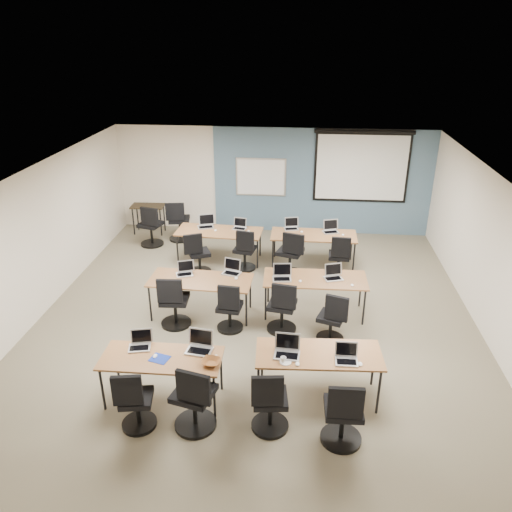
# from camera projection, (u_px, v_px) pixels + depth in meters

# --- Properties ---
(floor) EXTENTS (8.00, 9.00, 0.02)m
(floor) POSITION_uv_depth(u_px,v_px,m) (256.00, 318.00, 9.26)
(floor) COLOR #6B6354
(floor) RESTS_ON ground
(ceiling) EXTENTS (8.00, 9.00, 0.02)m
(ceiling) POSITION_uv_depth(u_px,v_px,m) (256.00, 176.00, 8.14)
(ceiling) COLOR white
(ceiling) RESTS_ON ground
(wall_back) EXTENTS (8.00, 0.04, 2.70)m
(wall_back) POSITION_uv_depth(u_px,v_px,m) (273.00, 181.00, 12.78)
(wall_back) COLOR beige
(wall_back) RESTS_ON ground
(wall_front) EXTENTS (8.00, 0.04, 2.70)m
(wall_front) POSITION_uv_depth(u_px,v_px,m) (210.00, 448.00, 4.63)
(wall_front) COLOR beige
(wall_front) RESTS_ON ground
(wall_left) EXTENTS (0.04, 9.00, 2.70)m
(wall_left) POSITION_uv_depth(u_px,v_px,m) (37.00, 243.00, 9.05)
(wall_left) COLOR beige
(wall_left) RESTS_ON ground
(wall_right) EXTENTS (0.04, 9.00, 2.70)m
(wall_right) POSITION_uv_depth(u_px,v_px,m) (493.00, 261.00, 8.36)
(wall_right) COLOR beige
(wall_right) RESTS_ON ground
(blue_accent_panel) EXTENTS (5.50, 0.04, 2.70)m
(blue_accent_panel) POSITION_uv_depth(u_px,v_px,m) (322.00, 182.00, 12.64)
(blue_accent_panel) COLOR #3D5977
(blue_accent_panel) RESTS_ON wall_back
(whiteboard) EXTENTS (1.28, 0.03, 0.98)m
(whiteboard) POSITION_uv_depth(u_px,v_px,m) (261.00, 177.00, 12.69)
(whiteboard) COLOR silver
(whiteboard) RESTS_ON wall_back
(projector_screen) EXTENTS (2.40, 0.10, 1.82)m
(projector_screen) POSITION_uv_depth(u_px,v_px,m) (362.00, 163.00, 12.28)
(projector_screen) COLOR black
(projector_screen) RESTS_ON wall_back
(training_table_front_left) EXTENTS (1.69, 0.70, 0.73)m
(training_table_front_left) POSITION_uv_depth(u_px,v_px,m) (162.00, 360.00, 6.96)
(training_table_front_left) COLOR brown
(training_table_front_left) RESTS_ON floor
(training_table_front_right) EXTENTS (1.78, 0.74, 0.73)m
(training_table_front_right) POSITION_uv_depth(u_px,v_px,m) (319.00, 356.00, 7.04)
(training_table_front_right) COLOR brown
(training_table_front_right) RESTS_ON floor
(training_table_mid_left) EXTENTS (1.87, 0.78, 0.73)m
(training_table_mid_left) POSITION_uv_depth(u_px,v_px,m) (201.00, 282.00, 9.11)
(training_table_mid_left) COLOR #A2592E
(training_table_mid_left) RESTS_ON floor
(training_table_mid_right) EXTENTS (1.89, 0.79, 0.73)m
(training_table_mid_right) POSITION_uv_depth(u_px,v_px,m) (315.00, 280.00, 9.15)
(training_table_mid_right) COLOR #A37633
(training_table_mid_right) RESTS_ON floor
(training_table_back_left) EXTENTS (1.93, 0.80, 0.73)m
(training_table_back_left) POSITION_uv_depth(u_px,v_px,m) (219.00, 233.00, 11.29)
(training_table_back_left) COLOR #AA7B4B
(training_table_back_left) RESTS_ON floor
(training_table_back_right) EXTENTS (1.89, 0.79, 0.73)m
(training_table_back_right) POSITION_uv_depth(u_px,v_px,m) (314.00, 236.00, 11.09)
(training_table_back_right) COLOR brown
(training_table_back_right) RESTS_ON floor
(laptop_0) EXTENTS (0.31, 0.26, 0.24)m
(laptop_0) POSITION_uv_depth(u_px,v_px,m) (140.00, 343.00, 7.15)
(laptop_0) COLOR #A6A6AF
(laptop_0) RESTS_ON training_table_front_left
(mouse_0) EXTENTS (0.07, 0.10, 0.03)m
(mouse_0) POSITION_uv_depth(u_px,v_px,m) (155.00, 356.00, 6.94)
(mouse_0) COLOR white
(mouse_0) RESTS_ON training_table_front_left
(task_chair_0) EXTENTS (0.47, 0.47, 0.96)m
(task_chair_0) POSITION_uv_depth(u_px,v_px,m) (135.00, 405.00, 6.55)
(task_chair_0) COLOR black
(task_chair_0) RESTS_ON floor
(laptop_1) EXTENTS (0.36, 0.31, 0.27)m
(laptop_1) POSITION_uv_depth(u_px,v_px,m) (200.00, 345.00, 7.08)
(laptop_1) COLOR silver
(laptop_1) RESTS_ON training_table_front_left
(mouse_1) EXTENTS (0.08, 0.10, 0.03)m
(mouse_1) POSITION_uv_depth(u_px,v_px,m) (216.00, 357.00, 6.93)
(mouse_1) COLOR white
(mouse_1) RESTS_ON training_table_front_left
(task_chair_1) EXTENTS (0.57, 0.57, 1.04)m
(task_chair_1) POSITION_uv_depth(u_px,v_px,m) (194.00, 403.00, 6.53)
(task_chair_1) COLOR black
(task_chair_1) RESTS_ON floor
(laptop_2) EXTENTS (0.36, 0.30, 0.27)m
(laptop_2) POSITION_uv_depth(u_px,v_px,m) (287.00, 350.00, 6.98)
(laptop_2) COLOR #BDBDBE
(laptop_2) RESTS_ON training_table_front_right
(mouse_2) EXTENTS (0.07, 0.10, 0.03)m
(mouse_2) POSITION_uv_depth(u_px,v_px,m) (297.00, 364.00, 6.78)
(mouse_2) COLOR white
(mouse_2) RESTS_ON training_table_front_right
(task_chair_2) EXTENTS (0.51, 0.51, 0.99)m
(task_chair_2) POSITION_uv_depth(u_px,v_px,m) (269.00, 406.00, 6.51)
(task_chair_2) COLOR black
(task_chair_2) RESTS_ON floor
(laptop_3) EXTENTS (0.31, 0.26, 0.24)m
(laptop_3) POSITION_uv_depth(u_px,v_px,m) (346.00, 357.00, 6.85)
(laptop_3) COLOR silver
(laptop_3) RESTS_ON training_table_front_right
(mouse_3) EXTENTS (0.07, 0.10, 0.03)m
(mouse_3) POSITION_uv_depth(u_px,v_px,m) (360.00, 364.00, 6.77)
(mouse_3) COLOR white
(mouse_3) RESTS_ON training_table_front_right
(task_chair_3) EXTENTS (0.54, 0.54, 1.02)m
(task_chair_3) POSITION_uv_depth(u_px,v_px,m) (343.00, 417.00, 6.30)
(task_chair_3) COLOR black
(task_chair_3) RESTS_ON floor
(laptop_4) EXTENTS (0.31, 0.26, 0.23)m
(laptop_4) POSITION_uv_depth(u_px,v_px,m) (185.00, 271.00, 9.27)
(laptop_4) COLOR #B0B0B3
(laptop_4) RESTS_ON training_table_mid_left
(mouse_4) EXTENTS (0.07, 0.10, 0.03)m
(mouse_4) POSITION_uv_depth(u_px,v_px,m) (192.00, 276.00, 9.21)
(mouse_4) COLOR white
(mouse_4) RESTS_ON training_table_mid_left
(task_chair_4) EXTENTS (0.54, 0.54, 1.02)m
(task_chair_4) POSITION_uv_depth(u_px,v_px,m) (174.00, 305.00, 8.84)
(task_chair_4) COLOR black
(task_chair_4) RESTS_ON floor
(laptop_5) EXTENTS (0.33, 0.28, 0.25)m
(laptop_5) POSITION_uv_depth(u_px,v_px,m) (232.00, 270.00, 9.32)
(laptop_5) COLOR silver
(laptop_5) RESTS_ON training_table_mid_left
(mouse_5) EXTENTS (0.09, 0.12, 0.04)m
(mouse_5) POSITION_uv_depth(u_px,v_px,m) (236.00, 278.00, 9.11)
(mouse_5) COLOR white
(mouse_5) RESTS_ON training_table_mid_left
(task_chair_5) EXTENTS (0.47, 0.47, 0.95)m
(task_chair_5) POSITION_uv_depth(u_px,v_px,m) (230.00, 311.00, 8.73)
(task_chair_5) COLOR black
(task_chair_5) RESTS_ON floor
(laptop_6) EXTENTS (0.34, 0.29, 0.26)m
(laptop_6) POSITION_uv_depth(u_px,v_px,m) (282.00, 275.00, 9.10)
(laptop_6) COLOR #B0B0B6
(laptop_6) RESTS_ON training_table_mid_right
(mouse_6) EXTENTS (0.06, 0.09, 0.03)m
(mouse_6) POSITION_uv_depth(u_px,v_px,m) (300.00, 281.00, 9.01)
(mouse_6) COLOR white
(mouse_6) RESTS_ON training_table_mid_right
(task_chair_6) EXTENTS (0.53, 0.53, 1.00)m
(task_chair_6) POSITION_uv_depth(u_px,v_px,m) (282.00, 311.00, 8.69)
(task_chair_6) COLOR black
(task_chair_6) RESTS_ON floor
(laptop_7) EXTENTS (0.32, 0.28, 0.25)m
(laptop_7) POSITION_uv_depth(u_px,v_px,m) (333.00, 275.00, 9.12)
(laptop_7) COLOR #BBBBBB
(laptop_7) RESTS_ON training_table_mid_right
(mouse_7) EXTENTS (0.07, 0.09, 0.03)m
(mouse_7) POSITION_uv_depth(u_px,v_px,m) (352.00, 285.00, 8.86)
(mouse_7) COLOR white
(mouse_7) RESTS_ON training_table_mid_right
(task_chair_7) EXTENTS (0.49, 0.47, 0.96)m
(task_chair_7) POSITION_uv_depth(u_px,v_px,m) (332.00, 322.00, 8.40)
(task_chair_7) COLOR black
(task_chair_7) RESTS_ON floor
(laptop_8) EXTENTS (0.36, 0.31, 0.27)m
(laptop_8) POSITION_uv_depth(u_px,v_px,m) (206.00, 224.00, 11.49)
(laptop_8) COLOR #B2B2B9
(laptop_8) RESTS_ON training_table_back_left
(mouse_8) EXTENTS (0.07, 0.10, 0.03)m
(mouse_8) POSITION_uv_depth(u_px,v_px,m) (216.00, 230.00, 11.27)
(mouse_8) COLOR white
(mouse_8) RESTS_ON training_table_back_left
(task_chair_8) EXTENTS (0.53, 0.49, 0.98)m
(task_chair_8) POSITION_uv_depth(u_px,v_px,m) (198.00, 257.00, 10.78)
(task_chair_8) COLOR black
(task_chair_8) RESTS_ON floor
(laptop_9) EXTENTS (0.30, 0.26, 0.23)m
(laptop_9) POSITION_uv_depth(u_px,v_px,m) (240.00, 226.00, 11.39)
(laptop_9) COLOR #ACACB8
(laptop_9) RESTS_ON training_table_back_left
(mouse_9) EXTENTS (0.08, 0.10, 0.03)m
(mouse_9) POSITION_uv_depth(u_px,v_px,m) (249.00, 231.00, 11.22)
(mouse_9) COLOR white
(mouse_9) RESTS_ON training_table_back_left
(task_chair_9) EXTENTS (0.49, 0.49, 0.97)m
(task_chair_9) POSITION_uv_depth(u_px,v_px,m) (245.00, 253.00, 10.96)
(task_chair_9) COLOR black
(task_chair_9) RESTS_ON floor
(laptop_10) EXTENTS (0.32, 0.27, 0.24)m
(laptop_10) POSITION_uv_depth(u_px,v_px,m) (291.00, 226.00, 11.38)
(laptop_10) COLOR #AAAAB8
(laptop_10) RESTS_ON training_table_back_right
(mouse_10) EXTENTS (0.07, 0.10, 0.03)m
(mouse_10) POSITION_uv_depth(u_px,v_px,m) (302.00, 232.00, 11.20)
(mouse_10) COLOR white
(mouse_10) RESTS_ON training_table_back_right
(task_chair_10) EXTENTS (0.58, 0.57, 1.04)m
(task_chair_10) POSITION_uv_depth(u_px,v_px,m) (291.00, 257.00, 10.68)
(task_chair_10) COLOR black
(task_chair_10) RESTS_ON floor
(laptop_11) EXTENTS (0.34, 0.29, 0.26)m
(laptop_11) POSITION_uv_depth(u_px,v_px,m) (331.00, 229.00, 11.20)
(laptop_11) COLOR silver
(laptop_11) RESTS_ON training_table_back_right
(mouse_11) EXTENTS (0.07, 0.10, 0.03)m
(mouse_11) POSITION_uv_depth(u_px,v_px,m) (343.00, 235.00, 11.03)
(mouse_11) COLOR white
(mouse_11) RESTS_ON training_table_back_right
(task_chair_11) EXTENTS (0.49, 0.49, 0.97)m
(task_chair_11) POSITION_uv_depth(u_px,v_px,m) (339.00, 260.00, 10.64)
(task_chair_11) COLOR black
(task_chair_11) RESTS_ON floor
(blue_mousepad) EXTENTS (0.30, 0.28, 0.01)m
(blue_mousepad) POSITION_uv_depth(u_px,v_px,m) (160.00, 359.00, 6.90)
(blue_mousepad) COLOR #162E9C
(blue_mousepad) RESTS_ON training_table_front_left
(snack_bowl) EXTENTS (0.33, 0.33, 0.07)m
(snack_bowl) POSITION_uv_depth(u_px,v_px,m) (211.00, 362.00, 6.78)
(snack_bowl) COLOR brown
(snack_bowl) RESTS_ON training_table_front_left
(snack_plate) EXTENTS (0.20, 0.20, 0.01)m
(snack_plate) POSITION_uv_depth(u_px,v_px,m) (285.00, 362.00, 6.82)
(snack_plate) COLOR white
(snack_plate) RESTS_ON training_table_front_right
(coffee_cup) EXTENTS (0.07, 0.07, 0.06)m
(coffee_cup) POSITION_uv_depth(u_px,v_px,m) (283.00, 360.00, 6.81)
(coffee_cup) COLOR white
(coffee_cup) RESTS_ON snack_plate
(utility_table) EXTENTS (0.84, 0.47, 0.75)m
(utility_table) POSITION_uv_depth(u_px,v_px,m) (148.00, 209.00, 12.88)
(utility_table) COLOR #352A19
(utility_table) RESTS_ON floor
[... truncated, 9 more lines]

